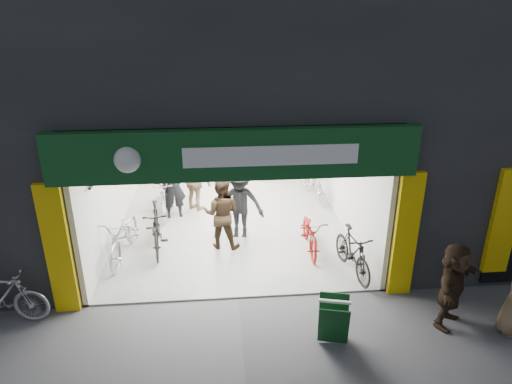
{
  "coord_description": "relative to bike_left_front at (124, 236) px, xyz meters",
  "views": [
    {
      "loc": [
        -0.32,
        -7.58,
        5.43
      ],
      "look_at": [
        0.49,
        1.5,
        1.67
      ],
      "focal_mm": 32.0,
      "sensor_mm": 36.0,
      "label": 1
    }
  ],
  "objects": [
    {
      "name": "ground",
      "position": [
        2.5,
        -1.88,
        -0.54
      ],
      "size": [
        60.0,
        60.0,
        0.0
      ],
      "primitive_type": "plane",
      "color": "#56565B",
      "rests_on": "ground"
    },
    {
      "name": "building",
      "position": [
        3.41,
        3.11,
        3.77
      ],
      "size": [
        17.0,
        10.27,
        8.0
      ],
      "color": "#232326",
      "rests_on": "ground"
    },
    {
      "name": "bike_left_front",
      "position": [
        0.0,
        0.0,
        0.0
      ],
      "size": [
        0.92,
        2.12,
        1.08
      ],
      "primitive_type": "imported",
      "rotation": [
        0.0,
        0.0,
        -0.1
      ],
      "color": "#A9A9AE",
      "rests_on": "ground"
    },
    {
      "name": "bike_left_midfront",
      "position": [
        0.7,
        0.27,
        0.02
      ],
      "size": [
        0.73,
        1.92,
        1.12
      ],
      "primitive_type": "imported",
      "rotation": [
        0.0,
        0.0,
        0.11
      ],
      "color": "black",
      "rests_on": "ground"
    },
    {
      "name": "bike_left_midback",
      "position": [
        0.7,
        2.92,
        -0.13
      ],
      "size": [
        0.56,
        1.59,
        0.83
      ],
      "primitive_type": "imported",
      "rotation": [
        0.0,
        0.0,
        0.01
      ],
      "color": "maroon",
      "rests_on": "ground"
    },
    {
      "name": "bike_left_back",
      "position": [
        0.7,
        2.19,
        0.0
      ],
      "size": [
        0.63,
        1.84,
        1.09
      ],
      "primitive_type": "imported",
      "rotation": [
        0.0,
        0.0,
        0.06
      ],
      "color": "#B6B5BB",
      "rests_on": "ground"
    },
    {
      "name": "bike_right_front",
      "position": [
        5.0,
        -1.16,
        -0.03
      ],
      "size": [
        0.73,
        1.77,
        1.03
      ],
      "primitive_type": "imported",
      "rotation": [
        0.0,
        0.0,
        0.15
      ],
      "color": "black",
      "rests_on": "ground"
    },
    {
      "name": "bike_right_mid",
      "position": [
        4.3,
        -0.09,
        -0.08
      ],
      "size": [
        0.67,
        1.76,
        0.92
      ],
      "primitive_type": "imported",
      "rotation": [
        0.0,
        0.0,
        -0.04
      ],
      "color": "maroon",
      "rests_on": "ground"
    },
    {
      "name": "bike_right_back",
      "position": [
        5.0,
        3.04,
        0.06
      ],
      "size": [
        0.86,
        2.07,
        1.2
      ],
      "primitive_type": "imported",
      "rotation": [
        0.0,
        0.0,
        0.15
      ],
      "color": "#B5B6BA",
      "rests_on": "ground"
    },
    {
      "name": "parked_bike",
      "position": [
        -1.82,
        -2.18,
        -0.02
      ],
      "size": [
        1.79,
        0.67,
        1.05
      ],
      "primitive_type": "imported",
      "rotation": [
        0.0,
        0.0,
        1.47
      ],
      "color": "#A2A3A7",
      "rests_on": "ground"
    },
    {
      "name": "customer_a",
      "position": [
        0.99,
        1.99,
        0.36
      ],
      "size": [
        0.74,
        0.58,
        1.81
      ],
      "primitive_type": "imported",
      "rotation": [
        0.0,
        0.0,
        0.25
      ],
      "color": "black",
      "rests_on": "ground"
    },
    {
      "name": "customer_b",
      "position": [
        2.23,
        0.25,
        0.35
      ],
      "size": [
        0.98,
        0.84,
        1.78
      ],
      "primitive_type": "imported",
      "rotation": [
        0.0,
        0.0,
        2.94
      ],
      "color": "#372719",
      "rests_on": "ground"
    },
    {
      "name": "customer_c",
      "position": [
        2.69,
        0.71,
        0.38
      ],
      "size": [
        1.29,
        0.87,
        1.84
      ],
      "primitive_type": "imported",
      "rotation": [
        0.0,
        0.0,
        -0.17
      ],
      "color": "black",
      "rests_on": "ground"
    },
    {
      "name": "customer_d",
      "position": [
        1.54,
        2.41,
        0.35
      ],
      "size": [
        1.1,
        0.97,
        1.78
      ],
      "primitive_type": "imported",
      "rotation": [
        0.0,
        0.0,
        2.51
      ],
      "color": "#9B7C5A",
      "rests_on": "ground"
    },
    {
      "name": "pedestrian_far",
      "position": [
        6.26,
        -2.96,
        0.27
      ],
      "size": [
        1.38,
        1.44,
        1.63
      ],
      "primitive_type": "imported",
      "rotation": [
        0.0,
        0.0,
        0.82
      ],
      "color": "#332417",
      "rests_on": "ground"
    },
    {
      "name": "sandwich_board",
      "position": [
        4.07,
        -3.22,
        -0.11
      ],
      "size": [
        0.62,
        0.63,
        0.79
      ],
      "rotation": [
        0.0,
        0.0,
        -0.24
      ],
      "color": "#0D3616",
      "rests_on": "ground"
    }
  ]
}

